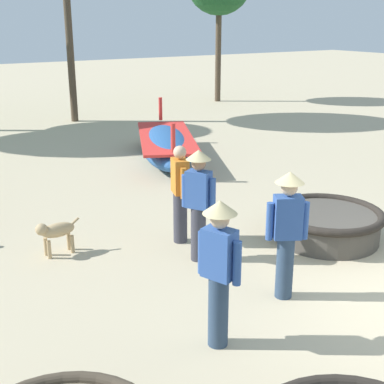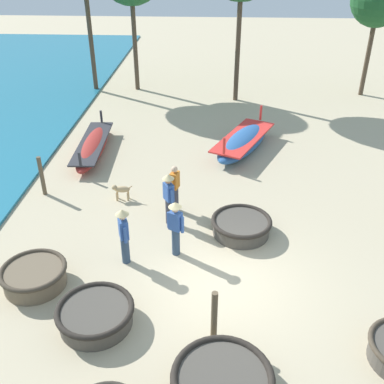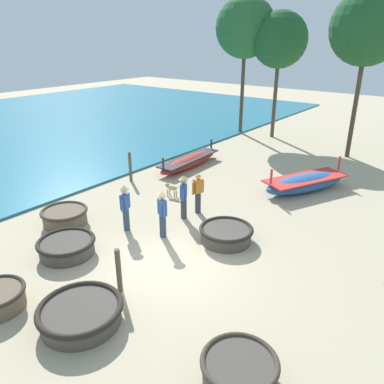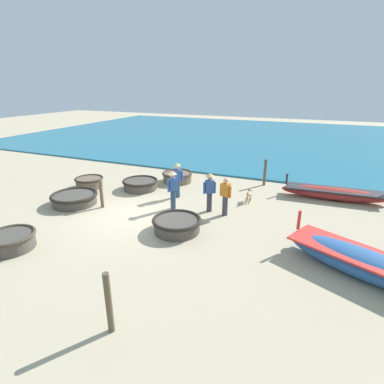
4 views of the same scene
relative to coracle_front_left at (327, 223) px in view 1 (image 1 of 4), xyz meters
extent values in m
cylinder|color=#4C473F|center=(0.00, 0.00, -0.06)|extent=(1.65, 1.65, 0.44)
torus|color=#28231E|center=(0.00, 0.00, 0.16)|extent=(1.78, 1.78, 0.13)
ellipsoid|color=#285693|center=(0.31, 5.81, 0.07)|extent=(2.87, 4.31, 0.71)
cube|color=red|center=(0.31, 5.81, 0.30)|extent=(2.78, 4.03, 0.06)
cylinder|color=red|center=(1.11, 7.55, 0.69)|extent=(0.10, 0.10, 0.63)
cylinder|color=red|center=(-0.50, 4.06, 0.69)|extent=(0.10, 0.10, 0.63)
cylinder|color=#2D425B|center=(-3.15, -1.48, 0.13)|extent=(0.22, 0.22, 0.82)
cube|color=#33569E|center=(-3.15, -1.48, 0.81)|extent=(0.33, 0.40, 0.54)
sphere|color=#DBB28E|center=(-3.15, -1.48, 1.19)|extent=(0.20, 0.20, 0.20)
cylinder|color=#33569E|center=(-3.07, -1.69, 0.76)|extent=(0.09, 0.09, 0.48)
cylinder|color=#33569E|center=(-3.23, -1.28, 0.76)|extent=(0.09, 0.09, 0.48)
cone|color=#D1BC84|center=(-3.15, -1.48, 1.32)|extent=(0.36, 0.36, 0.14)
cylinder|color=#2D425B|center=(-1.83, -1.06, 0.13)|extent=(0.22, 0.22, 0.82)
cube|color=#33569E|center=(-1.83, -1.06, 0.81)|extent=(0.40, 0.35, 0.54)
sphere|color=#DBB28E|center=(-1.83, -1.06, 1.19)|extent=(0.20, 0.20, 0.20)
cylinder|color=#33569E|center=(-1.64, -1.16, 0.76)|extent=(0.09, 0.09, 0.48)
cylinder|color=#33569E|center=(-2.03, -0.95, 0.76)|extent=(0.09, 0.09, 0.48)
cone|color=#D1BC84|center=(-1.83, -1.06, 1.32)|extent=(0.36, 0.36, 0.14)
cylinder|color=#383842|center=(-2.05, 1.17, 0.13)|extent=(0.22, 0.22, 0.82)
cube|color=orange|center=(-2.05, 1.17, 0.81)|extent=(0.31, 0.39, 0.54)
sphere|color=#DBB28E|center=(-2.05, 1.17, 1.19)|extent=(0.20, 0.20, 0.20)
cylinder|color=orange|center=(-2.11, 0.96, 0.76)|extent=(0.09, 0.09, 0.48)
cylinder|color=orange|center=(-1.98, 1.38, 0.76)|extent=(0.09, 0.09, 0.48)
cylinder|color=#383842|center=(-2.16, 0.45, 0.13)|extent=(0.22, 0.22, 0.82)
cube|color=#33569E|center=(-2.16, 0.45, 0.81)|extent=(0.37, 0.40, 0.54)
sphere|color=#A37556|center=(-2.16, 0.45, 1.19)|extent=(0.20, 0.20, 0.20)
cylinder|color=#33569E|center=(-2.05, 0.27, 0.76)|extent=(0.09, 0.09, 0.48)
cylinder|color=#33569E|center=(-2.28, 0.64, 0.76)|extent=(0.09, 0.09, 0.48)
cone|color=#D1BC84|center=(-2.16, 0.45, 1.32)|extent=(0.36, 0.36, 0.14)
ellipsoid|color=tan|center=(-3.85, 1.73, 0.11)|extent=(0.53, 0.22, 0.22)
sphere|color=tan|center=(-4.09, 1.72, 0.18)|extent=(0.18, 0.18, 0.18)
cylinder|color=tan|center=(-3.60, 1.74, 0.17)|extent=(0.20, 0.05, 0.16)
cylinder|color=tan|center=(-4.03, 1.65, -0.14)|extent=(0.06, 0.06, 0.28)
cylinder|color=tan|center=(-4.03, 1.79, -0.14)|extent=(0.06, 0.06, 0.28)
cylinder|color=tan|center=(-3.66, 1.67, -0.14)|extent=(0.06, 0.06, 0.28)
cylinder|color=tan|center=(-3.67, 1.81, -0.14)|extent=(0.06, 0.06, 0.28)
cylinder|color=#4C3D2D|center=(0.20, 12.08, 2.40)|extent=(0.24, 0.24, 5.36)
cylinder|color=#4C3D2D|center=(7.03, 13.30, 1.66)|extent=(0.24, 0.24, 3.89)
camera|label=1|loc=(-6.07, -5.63, 3.14)|focal=50.00mm
camera|label=2|loc=(-0.87, -10.90, 7.50)|focal=42.00mm
camera|label=3|loc=(5.77, -9.19, 5.97)|focal=35.00mm
camera|label=4|loc=(8.73, 4.31, 4.74)|focal=28.00mm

